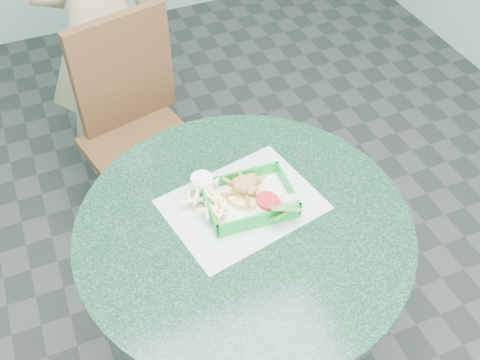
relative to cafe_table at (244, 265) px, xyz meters
name	(u,v)px	position (x,y,z in m)	size (l,w,h in m)	color
floor	(243,356)	(0.00, 0.00, -0.58)	(4.00, 5.00, 0.02)	#303335
cafe_table	(244,265)	(0.00, 0.00, 0.00)	(0.92, 0.92, 0.75)	black
dining_chair	(136,121)	(-0.11, 0.81, -0.05)	(0.40, 0.40, 0.93)	black
diner_person	(102,33)	(-0.13, 1.15, 0.15)	(0.54, 0.35, 1.47)	beige
placemat	(243,209)	(0.02, 0.06, 0.17)	(0.41, 0.31, 0.00)	#A8BCB9
food_basket	(249,206)	(0.04, 0.06, 0.19)	(0.24, 0.17, 0.05)	#0E8825
crab_sandwich	(245,192)	(0.04, 0.08, 0.22)	(0.11, 0.11, 0.07)	#E8C15E
fries_pile	(208,207)	(-0.07, 0.08, 0.21)	(0.10, 0.11, 0.04)	#FFDEA3
sauce_ramekin	(201,188)	(-0.07, 0.14, 0.22)	(0.06, 0.06, 0.03)	white
garnish_cup	(272,209)	(0.08, 0.00, 0.21)	(0.10, 0.10, 0.04)	white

